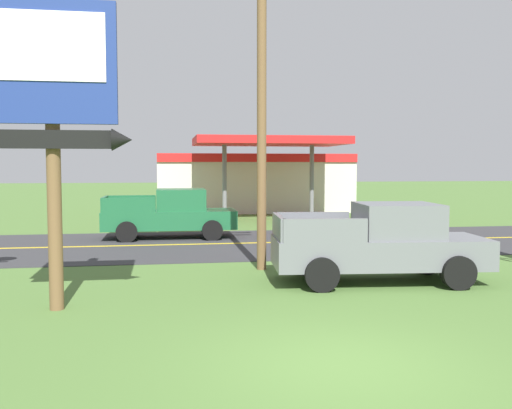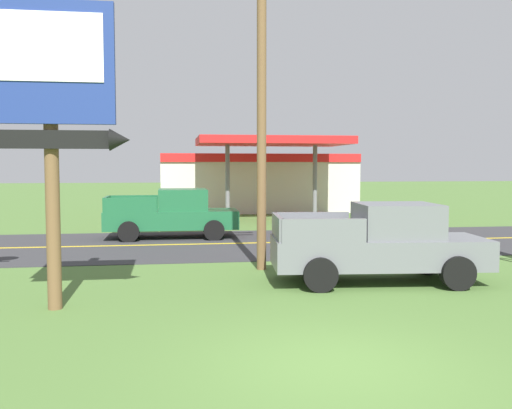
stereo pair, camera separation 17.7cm
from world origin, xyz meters
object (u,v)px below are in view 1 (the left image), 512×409
Objects in this scene: gas_station at (253,180)px; pickup_grey_parked_on_lawn at (381,244)px; motel_sign at (54,95)px; utility_pole at (262,90)px; pickup_green_on_road at (171,214)px.

gas_station reaches higher than pickup_grey_parked_on_lawn.
motel_sign is 6.16m from utility_pole.
utility_pole is 1.79× the size of pickup_green_on_road.
motel_sign is at bearing -140.90° from utility_pole.
motel_sign reaches higher than pickup_grey_parked_on_lawn.
motel_sign is 1.19× the size of pickup_grey_parked_on_lawn.
motel_sign is 0.53× the size of gas_station.
gas_station is at bearing 89.37° from pickup_grey_parked_on_lawn.
motel_sign reaches higher than pickup_green_on_road.
utility_pole is at bearing -71.56° from pickup_green_on_road.
pickup_grey_parked_on_lawn is at bearing -39.43° from utility_pole.
utility_pole is 20.88m from gas_station.
motel_sign is 0.69× the size of utility_pole.
pickup_green_on_road is (-2.41, 7.24, -4.00)m from utility_pole.
gas_station is (7.65, 24.32, -2.32)m from motel_sign.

